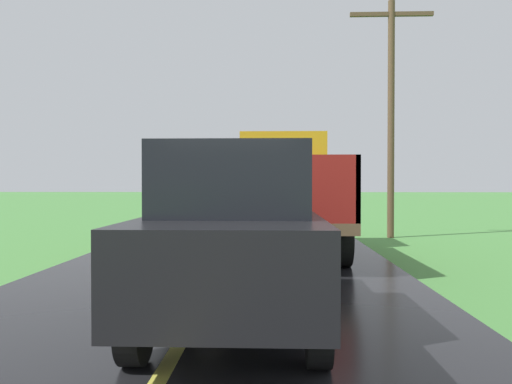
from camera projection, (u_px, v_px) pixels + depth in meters
The scene contains 3 objects.
banana_truck_near at pixel (283, 190), 11.48m from camera, with size 2.38×5.82×2.80m.
utility_pole_roadside at pixel (391, 108), 14.58m from camera, with size 2.47×0.20×7.09m.
following_car at pixel (237, 234), 5.29m from camera, with size 1.74×4.10×1.92m.
Camera 1 is at (0.89, 1.05, 1.61)m, focal length 34.19 mm.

